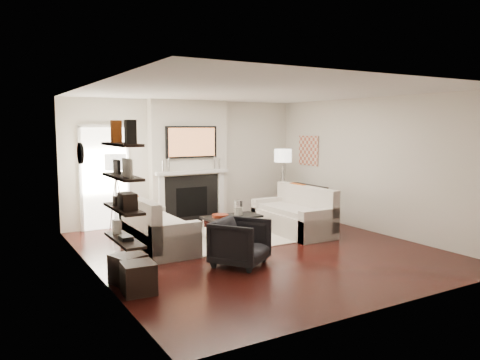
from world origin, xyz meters
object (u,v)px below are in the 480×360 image
ottoman_near (128,269)px  armchair (240,240)px  loveseat_right_base (293,222)px  lamp_left_shade (115,162)px  coffee_table (232,217)px  loveseat_left_base (158,237)px  lamp_right_shade (283,156)px

ottoman_near → armchair: bearing=-1.3°
loveseat_right_base → ottoman_near: bearing=-160.5°
lamp_left_shade → armchair: bearing=-68.1°
loveseat_right_base → coffee_table: same height
loveseat_left_base → armchair: size_ratio=2.32×
loveseat_right_base → armchair: size_ratio=2.32×
lamp_left_shade → ottoman_near: 3.08m
loveseat_left_base → coffee_table: 1.54m
lamp_right_shade → loveseat_right_base: bearing=-118.1°
loveseat_right_base → lamp_left_shade: size_ratio=4.50×
loveseat_right_base → ottoman_near: loveseat_right_base is taller
coffee_table → ottoman_near: bearing=-147.4°
loveseat_left_base → lamp_left_shade: size_ratio=4.50×
coffee_table → loveseat_right_base: bearing=-12.8°
loveseat_left_base → coffee_table: size_ratio=1.64×
ottoman_near → lamp_right_shade: bearing=31.4°
ottoman_near → lamp_left_shade: bearing=77.3°
loveseat_left_base → ottoman_near: loveseat_left_base is taller
loveseat_left_base → armchair: bearing=-64.0°
loveseat_left_base → loveseat_right_base: (2.77, -0.18, 0.00)m
loveseat_right_base → coffee_table: 1.29m
loveseat_right_base → lamp_left_shade: 3.66m
coffee_table → lamp_right_shade: 2.54m
armchair → loveseat_left_base: bearing=80.8°
lamp_left_shade → loveseat_left_base: bearing=-73.6°
armchair → ottoman_near: size_ratio=1.94×
loveseat_right_base → armchair: armchair is taller
lamp_left_shade → ottoman_near: size_ratio=1.00×
loveseat_left_base → lamp_right_shade: bearing=19.5°
lamp_right_shade → armchair: bearing=-134.8°
coffee_table → lamp_right_shade: (2.01, 1.15, 1.05)m
armchair → ottoman_near: (-1.74, 0.04, -0.19)m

